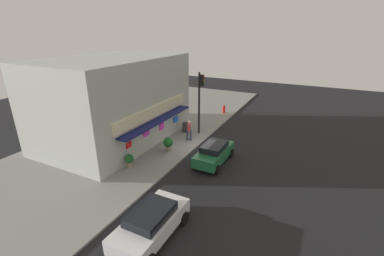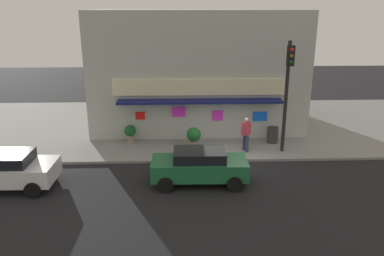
{
  "view_description": "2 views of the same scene",
  "coord_description": "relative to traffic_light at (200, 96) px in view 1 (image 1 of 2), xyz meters",
  "views": [
    {
      "loc": [
        -17.55,
        -8.32,
        9.14
      ],
      "look_at": [
        -0.0,
        0.41,
        1.68
      ],
      "focal_mm": 24.6,
      "sensor_mm": 36.0,
      "label": 1
    },
    {
      "loc": [
        -2.51,
        -16.93,
        7.16
      ],
      "look_at": [
        -1.86,
        0.39,
        1.63
      ],
      "focal_mm": 35.65,
      "sensor_mm": 36.0,
      "label": 2
    }
  ],
  "objects": [
    {
      "name": "traffic_light",
      "position": [
        0.0,
        0.0,
        0.0
      ],
      "size": [
        0.32,
        0.58,
        5.52
      ],
      "color": "black",
      "rests_on": "sidewalk"
    },
    {
      "name": "potted_plant_by_doorway",
      "position": [
        -7.89,
        1.67,
        -2.95
      ],
      "size": [
        0.62,
        0.62,
        0.97
      ],
      "color": "gray",
      "rests_on": "sidewalk"
    },
    {
      "name": "ground_plane",
      "position": [
        -2.77,
        -0.99,
        -3.65
      ],
      "size": [
        61.58,
        61.58,
        0.0
      ],
      "primitive_type": "plane",
      "color": "black"
    },
    {
      "name": "parked_car_green",
      "position": [
        -4.42,
        -3.18,
        -2.87
      ],
      "size": [
        4.03,
        1.93,
        1.48
      ],
      "color": "#1E6038",
      "rests_on": "ground_plane"
    },
    {
      "name": "parked_car_white",
      "position": [
        -12.45,
        -3.29,
        -2.86
      ],
      "size": [
        4.16,
        2.13,
        1.5
      ],
      "color": "silver",
      "rests_on": "ground_plane"
    },
    {
      "name": "potted_plant_by_window",
      "position": [
        -4.5,
        0.63,
        -2.84
      ],
      "size": [
        0.75,
        0.75,
        1.13
      ],
      "color": "gray",
      "rests_on": "sidewalk"
    },
    {
      "name": "pedestrian",
      "position": [
        -1.88,
        0.14,
        -2.55
      ],
      "size": [
        0.56,
        0.48,
        1.77
      ],
      "color": "navy",
      "rests_on": "sidewalk"
    },
    {
      "name": "trash_can",
      "position": [
        -0.21,
        1.36,
        -3.09
      ],
      "size": [
        0.6,
        0.6,
        0.86
      ],
      "primitive_type": "cylinder",
      "color": "#2D2D2D",
      "rests_on": "sidewalk"
    },
    {
      "name": "fire_hydrant",
      "position": [
        6.85,
        0.18,
        -3.09
      ],
      "size": [
        0.54,
        0.3,
        0.9
      ],
      "color": "red",
      "rests_on": "sidewalk"
    },
    {
      "name": "corner_building",
      "position": [
        -4.12,
        5.95,
        -0.09
      ],
      "size": [
        12.16,
        8.57,
        6.87
      ],
      "color": "#ADB2A8",
      "rests_on": "sidewalk"
    },
    {
      "name": "sidewalk",
      "position": [
        -2.77,
        4.97,
        -3.59
      ],
      "size": [
        41.05,
        11.92,
        0.13
      ],
      "primitive_type": "cube",
      "color": "gray",
      "rests_on": "ground_plane"
    }
  ]
}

